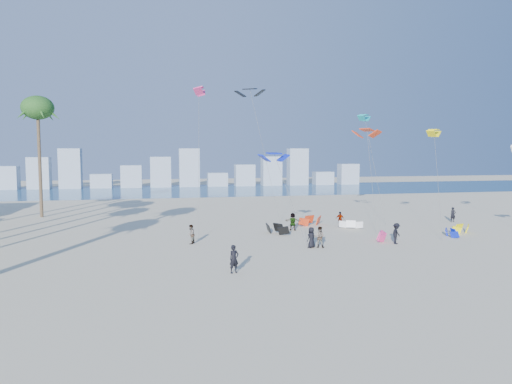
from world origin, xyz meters
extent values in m
plane|color=beige|center=(0.00, 0.00, 0.00)|extent=(220.00, 220.00, 0.00)
plane|color=navy|center=(0.00, 72.00, 0.01)|extent=(220.00, 220.00, 0.00)
imported|color=black|center=(-0.58, 5.76, 0.95)|extent=(0.81, 0.68, 1.90)
imported|color=gray|center=(7.79, 12.73, 0.89)|extent=(1.09, 1.01, 1.79)
imported|color=black|center=(7.09, 12.76, 0.87)|extent=(1.02, 0.93, 1.75)
imported|color=gray|center=(13.55, 22.84, 0.81)|extent=(0.98, 0.91, 1.61)
imported|color=black|center=(14.87, 12.84, 0.92)|extent=(1.35, 1.29, 1.84)
imported|color=gray|center=(7.95, 21.54, 0.90)|extent=(1.76, 1.01, 1.81)
imported|color=black|center=(27.34, 23.34, 0.85)|extent=(0.64, 0.43, 1.70)
imported|color=gray|center=(-2.72, 16.45, 0.85)|extent=(0.96, 1.03, 1.70)
cylinder|color=#595959|center=(5.63, 14.11, 3.95)|extent=(2.10, 3.60, 7.91)
cylinder|color=#595959|center=(15.28, 18.89, 5.10)|extent=(0.10, 2.65, 10.21)
cylinder|color=#595959|center=(20.24, 15.23, 5.06)|extent=(1.04, 3.65, 10.14)
cylinder|color=#595959|center=(-1.57, 21.15, 7.16)|extent=(0.55, 4.50, 14.33)
cylinder|color=#595959|center=(18.08, 24.20, 6.03)|extent=(1.67, 2.59, 12.08)
cylinder|color=#595959|center=(6.60, 28.74, 7.66)|extent=(2.59, 4.71, 15.32)
cylinder|color=brown|center=(-19.42, 37.00, 6.61)|extent=(0.40, 0.40, 13.22)
ellipsoid|color=#204F1B|center=(-19.42, 37.00, 13.22)|extent=(3.80, 3.80, 2.85)
cube|color=#9EADBF|center=(-35.80, 82.00, 2.40)|extent=(4.40, 3.00, 4.80)
cube|color=#9EADBF|center=(-29.60, 82.00, 3.30)|extent=(4.40, 3.00, 6.60)
cube|color=#9EADBF|center=(-23.40, 82.00, 4.20)|extent=(4.40, 3.00, 8.40)
cube|color=#9EADBF|center=(-17.20, 82.00, 1.50)|extent=(4.40, 3.00, 3.00)
cube|color=#9EADBF|center=(-11.00, 82.00, 2.40)|extent=(4.40, 3.00, 4.80)
cube|color=#9EADBF|center=(-4.80, 82.00, 3.30)|extent=(4.40, 3.00, 6.60)
cube|color=#9EADBF|center=(1.40, 82.00, 4.20)|extent=(4.40, 3.00, 8.40)
cube|color=#9EADBF|center=(7.60, 82.00, 1.50)|extent=(4.40, 3.00, 3.00)
cube|color=#9EADBF|center=(13.80, 82.00, 2.40)|extent=(4.40, 3.00, 4.80)
cube|color=#9EADBF|center=(20.00, 82.00, 3.30)|extent=(4.40, 3.00, 6.60)
cube|color=#9EADBF|center=(26.20, 82.00, 4.20)|extent=(4.40, 3.00, 8.40)
cube|color=#9EADBF|center=(32.40, 82.00, 1.50)|extent=(4.40, 3.00, 3.00)
cube|color=#9EADBF|center=(38.60, 82.00, 2.40)|extent=(4.40, 3.00, 4.80)
camera|label=1|loc=(-5.50, -25.79, 8.28)|focal=34.11mm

